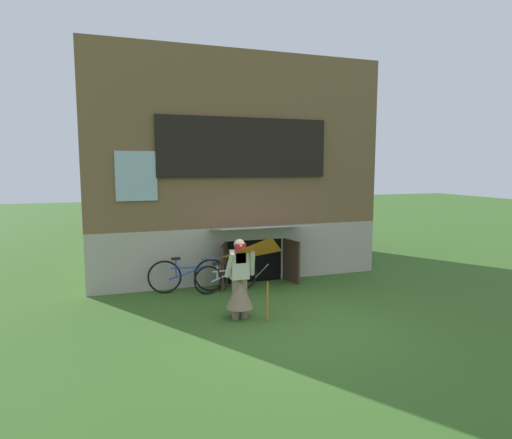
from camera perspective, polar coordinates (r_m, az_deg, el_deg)
ground_plane at (r=8.22m, az=4.97°, el=-13.42°), size 60.00×60.00×0.00m
log_house at (r=12.89m, az=-4.90°, el=6.67°), size 7.34×6.06×5.58m
person at (r=8.26m, az=-2.16°, el=-8.64°), size 0.60×0.52×1.52m
kite at (r=7.71m, az=2.05°, el=-5.49°), size 1.05×1.16×1.46m
bicycle_silver at (r=10.04m, az=-3.92°, el=-7.54°), size 1.54×0.22×0.71m
bicycle_blue at (r=10.08m, az=-8.95°, el=-7.25°), size 1.78×0.35×0.82m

